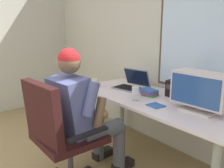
{
  "coord_description": "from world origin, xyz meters",
  "views": [
    {
      "loc": [
        1.61,
        0.22,
        1.42
      ],
      "look_at": [
        -0.11,
        1.58,
        0.9
      ],
      "focal_mm": 38.51,
      "sensor_mm": 36.0,
      "label": 1
    }
  ],
  "objects_px": {
    "person_seated": "(83,112)",
    "desk_speaker": "(171,88)",
    "coffee_mug": "(95,83)",
    "crt_monitor": "(201,90)",
    "wine_glass": "(135,91)",
    "laptop": "(132,83)",
    "book_stack": "(149,92)",
    "office_chair": "(58,129)",
    "cd_case": "(156,105)",
    "desk": "(154,106)"
  },
  "relations": [
    {
      "from": "office_chair",
      "to": "wine_glass",
      "type": "height_order",
      "value": "office_chair"
    },
    {
      "from": "coffee_mug",
      "to": "book_stack",
      "type": "bearing_deg",
      "value": 19.27
    },
    {
      "from": "desk",
      "to": "office_chair",
      "type": "bearing_deg",
      "value": -100.93
    },
    {
      "from": "office_chair",
      "to": "wine_glass",
      "type": "distance_m",
      "value": 0.81
    },
    {
      "from": "crt_monitor",
      "to": "wine_glass",
      "type": "height_order",
      "value": "crt_monitor"
    },
    {
      "from": "coffee_mug",
      "to": "laptop",
      "type": "bearing_deg",
      "value": 45.02
    },
    {
      "from": "crt_monitor",
      "to": "cd_case",
      "type": "relative_size",
      "value": 3.18
    },
    {
      "from": "office_chair",
      "to": "laptop",
      "type": "relative_size",
      "value": 2.53
    },
    {
      "from": "crt_monitor",
      "to": "person_seated",
      "type": "bearing_deg",
      "value": -134.77
    },
    {
      "from": "desk_speaker",
      "to": "cd_case",
      "type": "relative_size",
      "value": 1.13
    },
    {
      "from": "desk",
      "to": "cd_case",
      "type": "xyz_separation_m",
      "value": [
        0.18,
        -0.18,
        0.1
      ]
    },
    {
      "from": "desk_speaker",
      "to": "crt_monitor",
      "type": "bearing_deg",
      "value": -21.24
    },
    {
      "from": "office_chair",
      "to": "crt_monitor",
      "type": "xyz_separation_m",
      "value": [
        0.7,
        0.99,
        0.33
      ]
    },
    {
      "from": "desk",
      "to": "book_stack",
      "type": "distance_m",
      "value": 0.16
    },
    {
      "from": "office_chair",
      "to": "coffee_mug",
      "type": "xyz_separation_m",
      "value": [
        -0.56,
        0.78,
        0.19
      ]
    },
    {
      "from": "desk_speaker",
      "to": "cd_case",
      "type": "height_order",
      "value": "desk_speaker"
    },
    {
      "from": "office_chair",
      "to": "laptop",
      "type": "bearing_deg",
      "value": 102.65
    },
    {
      "from": "desk_speaker",
      "to": "book_stack",
      "type": "distance_m",
      "value": 0.22
    },
    {
      "from": "wine_glass",
      "to": "coffee_mug",
      "type": "xyz_separation_m",
      "value": [
        -0.7,
        0.01,
        -0.05
      ]
    },
    {
      "from": "crt_monitor",
      "to": "cd_case",
      "type": "xyz_separation_m",
      "value": [
        -0.33,
        -0.19,
        -0.19
      ]
    },
    {
      "from": "wine_glass",
      "to": "crt_monitor",
      "type": "bearing_deg",
      "value": 22.17
    },
    {
      "from": "desk",
      "to": "laptop",
      "type": "relative_size",
      "value": 4.73
    },
    {
      "from": "laptop",
      "to": "cd_case",
      "type": "distance_m",
      "value": 0.68
    },
    {
      "from": "laptop",
      "to": "cd_case",
      "type": "relative_size",
      "value": 2.61
    },
    {
      "from": "person_seated",
      "to": "cd_case",
      "type": "bearing_deg",
      "value": 53.94
    },
    {
      "from": "coffee_mug",
      "to": "cd_case",
      "type": "bearing_deg",
      "value": 1.84
    },
    {
      "from": "laptop",
      "to": "desk_speaker",
      "type": "xyz_separation_m",
      "value": [
        0.5,
        0.07,
        0.03
      ]
    },
    {
      "from": "office_chair",
      "to": "crt_monitor",
      "type": "relative_size",
      "value": 2.08
    },
    {
      "from": "coffee_mug",
      "to": "desk_speaker",
      "type": "bearing_deg",
      "value": 25.43
    },
    {
      "from": "desk",
      "to": "office_chair",
      "type": "xyz_separation_m",
      "value": [
        -0.19,
        -0.99,
        -0.04
      ]
    },
    {
      "from": "crt_monitor",
      "to": "coffee_mug",
      "type": "xyz_separation_m",
      "value": [
        -1.26,
        -0.22,
        -0.14
      ]
    },
    {
      "from": "laptop",
      "to": "desk_speaker",
      "type": "height_order",
      "value": "laptop"
    },
    {
      "from": "person_seated",
      "to": "desk_speaker",
      "type": "bearing_deg",
      "value": 72.99
    },
    {
      "from": "desk",
      "to": "coffee_mug",
      "type": "bearing_deg",
      "value": -164.4
    },
    {
      "from": "desk_speaker",
      "to": "book_stack",
      "type": "relative_size",
      "value": 0.88
    },
    {
      "from": "office_chair",
      "to": "person_seated",
      "type": "relative_size",
      "value": 0.8
    },
    {
      "from": "office_chair",
      "to": "coffee_mug",
      "type": "distance_m",
      "value": 0.98
    },
    {
      "from": "laptop",
      "to": "wine_glass",
      "type": "xyz_separation_m",
      "value": [
        0.39,
        -0.33,
        0.04
      ]
    },
    {
      "from": "office_chair",
      "to": "coffee_mug",
      "type": "bearing_deg",
      "value": 125.86
    },
    {
      "from": "desk",
      "to": "laptop",
      "type": "distance_m",
      "value": 0.47
    },
    {
      "from": "wine_glass",
      "to": "coffee_mug",
      "type": "relative_size",
      "value": 1.43
    },
    {
      "from": "office_chair",
      "to": "wine_glass",
      "type": "xyz_separation_m",
      "value": [
        0.14,
        0.77,
        0.24
      ]
    },
    {
      "from": "person_seated",
      "to": "desk_speaker",
      "type": "xyz_separation_m",
      "value": [
        0.27,
        0.89,
        0.14
      ]
    },
    {
      "from": "crt_monitor",
      "to": "office_chair",
      "type": "bearing_deg",
      "value": -125.19
    },
    {
      "from": "crt_monitor",
      "to": "desk_speaker",
      "type": "relative_size",
      "value": 2.8
    },
    {
      "from": "laptop",
      "to": "book_stack",
      "type": "xyz_separation_m",
      "value": [
        0.35,
        -0.08,
        -0.02
      ]
    },
    {
      "from": "desk",
      "to": "wine_glass",
      "type": "relative_size",
      "value": 13.07
    },
    {
      "from": "wine_glass",
      "to": "desk_speaker",
      "type": "bearing_deg",
      "value": 74.22
    },
    {
      "from": "crt_monitor",
      "to": "book_stack",
      "type": "relative_size",
      "value": 2.46
    },
    {
      "from": "laptop",
      "to": "coffee_mug",
      "type": "height_order",
      "value": "laptop"
    }
  ]
}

